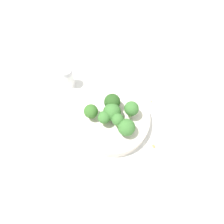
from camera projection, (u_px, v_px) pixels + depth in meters
ground_plane at (112, 122)px, 0.64m from camera, size 3.00×3.00×0.00m
bowl at (112, 119)px, 0.62m from camera, size 0.21×0.21×0.04m
broccoli_floret_0 at (91, 112)px, 0.58m from camera, size 0.04×0.04×0.05m
broccoli_floret_1 at (112, 102)px, 0.59m from camera, size 0.05×0.05×0.05m
broccoli_floret_2 at (126, 128)px, 0.56m from camera, size 0.05×0.05×0.05m
broccoli_floret_3 at (104, 118)px, 0.57m from camera, size 0.03×0.03×0.05m
broccoli_floret_4 at (131, 109)px, 0.57m from camera, size 0.04×0.04×0.06m
broccoli_floret_5 at (112, 112)px, 0.58m from camera, size 0.05×0.05×0.05m
broccoli_floret_6 at (118, 120)px, 0.56m from camera, size 0.03×0.03×0.05m
pepper_shaker at (68, 77)px, 0.66m from camera, size 0.03×0.03×0.07m
almond_crumb_0 at (154, 146)px, 0.60m from camera, size 0.01×0.01×0.01m
almond_crumb_1 at (151, 102)px, 0.66m from camera, size 0.01×0.00×0.01m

